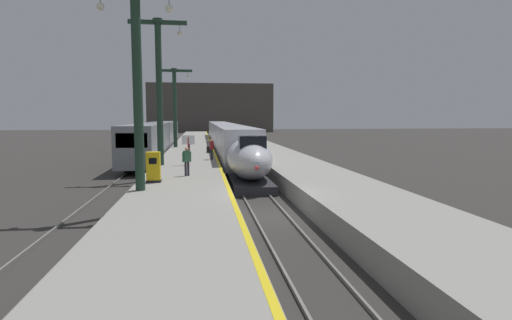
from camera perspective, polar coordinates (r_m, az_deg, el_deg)
The scene contains 20 objects.
ground_plane at distance 18.96m, azimuth 1.92°, elevation -7.73°, with size 260.00×260.00×0.00m, color #33302D.
platform_left at distance 43.11m, azimuth -8.91°, elevation 0.62°, with size 4.80×110.00×1.05m, color gray.
platform_right at distance 43.68m, azimuth 1.78°, elevation 0.76°, with size 4.80×110.00×1.05m, color gray.
platform_left_safety_stripe at distance 43.07m, azimuth -5.88°, elevation 1.37°, with size 0.20×107.80×0.01m, color yellow.
rail_main_left at distance 45.94m, azimuth -4.71°, elevation 0.42°, with size 0.08×110.00×0.12m, color slate.
rail_main_right at distance 46.04m, azimuth -2.84°, elevation 0.45°, with size 0.08×110.00×0.12m, color slate.
rail_secondary_left at distance 46.24m, azimuth -14.78°, elevation 0.28°, with size 0.08×110.00×0.12m, color slate.
rail_secondary_right at distance 46.08m, azimuth -12.93°, elevation 0.31°, with size 0.08×110.00×0.12m, color slate.
highspeed_train_main at distance 50.61m, azimuth -4.15°, elevation 3.09°, with size 2.92×57.31×3.60m.
regional_train_adjacent at distance 49.78m, azimuth -13.45°, elevation 3.09°, with size 2.85×36.60×3.80m.
station_column_near at distance 20.09m, azimuth -16.04°, elevation 11.82°, with size 4.00×0.68×9.26m.
station_column_mid at distance 30.32m, azimuth -13.20°, elevation 10.76°, with size 4.00×0.68×10.18m.
station_column_far at distance 48.04m, azimuth -11.12°, elevation 8.12°, with size 4.00×0.68×8.82m.
passenger_near_edge at distance 39.31m, azimuth -9.23°, elevation 2.32°, with size 0.38×0.51×1.69m.
passenger_mid_platform at distance 33.56m, azimuth -6.13°, elevation 1.75°, with size 0.34×0.54×1.69m.
passenger_far_waiting at distance 24.45m, azimuth -9.50°, elevation 0.14°, with size 0.51×0.37×1.69m.
rolling_suitcase at distance 39.86m, azimuth -6.53°, elevation 1.42°, with size 0.40×0.22×0.98m.
ticket_machine_yellow at distance 22.50m, azimuth -13.91°, elevation -1.09°, with size 0.76×0.62×1.60m.
departure_info_board at distance 29.88m, azimuth -9.29°, elevation 2.19°, with size 0.90×0.10×2.12m.
terminus_back_wall at distance 120.23m, azimuth -6.22°, elevation 7.14°, with size 36.00×2.00×14.00m, color #4C4742.
Camera 1 is at (-3.07, -18.16, 4.49)m, focal length 29.09 mm.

